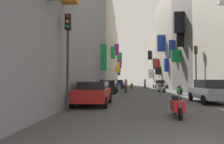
{
  "coord_description": "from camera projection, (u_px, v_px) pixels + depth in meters",
  "views": [
    {
      "loc": [
        -1.68,
        -3.61,
        1.57
      ],
      "look_at": [
        -4.68,
        33.97,
        2.91
      ],
      "focal_mm": 33.42,
      "sensor_mm": 36.0,
      "label": 1
    }
  ],
  "objects": [
    {
      "name": "pedestrian_near_right",
      "position": [
        145.0,
        83.0,
        36.98
      ],
      "size": [
        0.53,
        0.53,
        1.68
      ],
      "color": "#3F3F3F",
      "rests_on": "ground"
    },
    {
      "name": "parked_car_blue",
      "position": [
        120.0,
        83.0,
        52.62
      ],
      "size": [
        1.89,
        3.99,
        1.45
      ],
      "color": "navy",
      "rests_on": "ground"
    },
    {
      "name": "scooter_white",
      "position": [
        162.0,
        88.0,
        25.37
      ],
      "size": [
        0.73,
        1.83,
        1.13
      ],
      "color": "silver",
      "rests_on": "ground"
    },
    {
      "name": "building_left_mid_b",
      "position": [
        106.0,
        58.0,
        59.13
      ],
      "size": [
        7.37,
        9.98,
        15.57
      ],
      "color": "#B2A899",
      "rests_on": "ground"
    },
    {
      "name": "parked_car_red",
      "position": [
        93.0,
        93.0,
        12.72
      ],
      "size": [
        2.02,
        4.02,
        1.43
      ],
      "color": "#B21E1E",
      "rests_on": "ground"
    },
    {
      "name": "building_right_mid_c",
      "position": [
        164.0,
        61.0,
        57.17
      ],
      "size": [
        7.36,
        11.26,
        13.41
      ],
      "color": "#B2A899",
      "rests_on": "ground"
    },
    {
      "name": "pedestrian_mid_street",
      "position": [
        117.0,
        83.0,
        43.43
      ],
      "size": [
        0.41,
        0.41,
        1.8
      ],
      "color": "#2B2B2B",
      "rests_on": "ground"
    },
    {
      "name": "scooter_red",
      "position": [
        177.0,
        106.0,
        8.7
      ],
      "size": [
        0.52,
        1.9,
        1.13
      ],
      "color": "red",
      "rests_on": "ground"
    },
    {
      "name": "parked_car_silver",
      "position": [
        159.0,
        84.0,
        37.9
      ],
      "size": [
        1.91,
        4.47,
        1.44
      ],
      "color": "#B7B7BC",
      "rests_on": "ground"
    },
    {
      "name": "scooter_orange",
      "position": [
        132.0,
        86.0,
        35.37
      ],
      "size": [
        0.62,
        1.81,
        1.13
      ],
      "color": "orange",
      "rests_on": "ground"
    },
    {
      "name": "building_left_mid_a",
      "position": [
        98.0,
        44.0,
        42.57
      ],
      "size": [
        7.04,
        23.34,
        17.72
      ],
      "color": "#BCB29E",
      "rests_on": "ground"
    },
    {
      "name": "pedestrian_far_away",
      "position": [
        162.0,
        84.0,
        34.09
      ],
      "size": [
        0.4,
        0.4,
        1.69
      ],
      "color": "#393939",
      "rests_on": "ground"
    },
    {
      "name": "building_right_mid_b",
      "position": [
        177.0,
        41.0,
        41.83
      ],
      "size": [
        7.39,
        19.72,
        18.41
      ],
      "color": "#9E9384",
      "rests_on": "ground"
    },
    {
      "name": "building_right_mid_a",
      "position": [
        203.0,
        10.0,
        26.88
      ],
      "size": [
        7.21,
        10.37,
        21.16
      ],
      "color": "slate",
      "rests_on": "ground"
    },
    {
      "name": "parked_car_black",
      "position": [
        109.0,
        86.0,
        23.91
      ],
      "size": [
        1.94,
        4.32,
        1.46
      ],
      "color": "black",
      "rests_on": "ground"
    },
    {
      "name": "scooter_black",
      "position": [
        122.0,
        86.0,
        34.39
      ],
      "size": [
        0.67,
        1.88,
        1.13
      ],
      "color": "black",
      "rests_on": "ground"
    },
    {
      "name": "scooter_green",
      "position": [
        179.0,
        90.0,
        21.69
      ],
      "size": [
        0.46,
        1.77,
        1.13
      ],
      "color": "#287F3D",
      "rests_on": "ground"
    },
    {
      "name": "traffic_light_near_corner",
      "position": [
        196.0,
        62.0,
        19.33
      ],
      "size": [
        0.26,
        0.34,
        4.67
      ],
      "color": "#2D2D2D",
      "rests_on": "ground"
    },
    {
      "name": "parked_car_grey",
      "position": [
        210.0,
        91.0,
        14.05
      ],
      "size": [
        1.87,
        4.07,
        1.55
      ],
      "color": "slate",
      "rests_on": "ground"
    },
    {
      "name": "pedestrian_crossing",
      "position": [
        126.0,
        86.0,
        24.3
      ],
      "size": [
        0.39,
        0.39,
        1.65
      ],
      "color": "#313131",
      "rests_on": "ground"
    },
    {
      "name": "pedestrian_near_left",
      "position": [
        102.0,
        86.0,
        20.08
      ],
      "size": [
        0.39,
        0.39,
        1.76
      ],
      "color": "#323232",
      "rests_on": "ground"
    },
    {
      "name": "traffic_light_far_corner",
      "position": [
        68.0,
        46.0,
        9.99
      ],
      "size": [
        0.26,
        0.34,
        4.7
      ],
      "color": "#2D2D2D",
      "rests_on": "ground"
    },
    {
      "name": "ground_plane",
      "position": [
        139.0,
        89.0,
        33.29
      ],
      "size": [
        140.0,
        140.0,
        0.0
      ],
      "primitive_type": "plane",
      "color": "#424244"
    }
  ]
}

